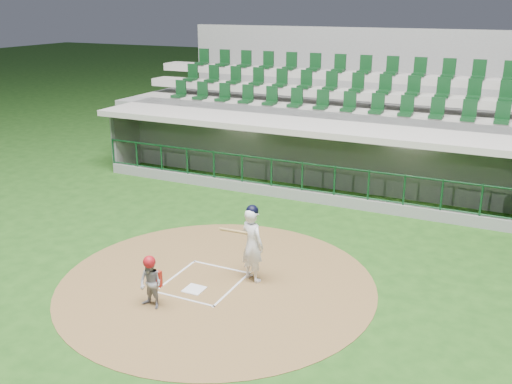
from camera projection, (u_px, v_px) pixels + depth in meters
ground at (210, 277)px, 13.27m from camera, size 120.00×120.00×0.00m
dirt_circle at (217, 283)px, 12.97m from camera, size 7.20×7.20×0.01m
home_plate at (194, 289)px, 12.66m from camera, size 0.43×0.43×0.02m
batter_box_chalk at (203, 282)px, 13.00m from camera, size 1.55×1.80×0.01m
dugout_structure at (325, 158)px, 19.62m from camera, size 16.40×3.70×3.00m
seating_deck at (348, 128)px, 22.16m from camera, size 17.00×6.72×5.15m
batter at (252, 243)px, 12.84m from camera, size 0.91×0.96×1.83m
catcher at (151, 282)px, 11.77m from camera, size 0.59×0.49×1.17m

